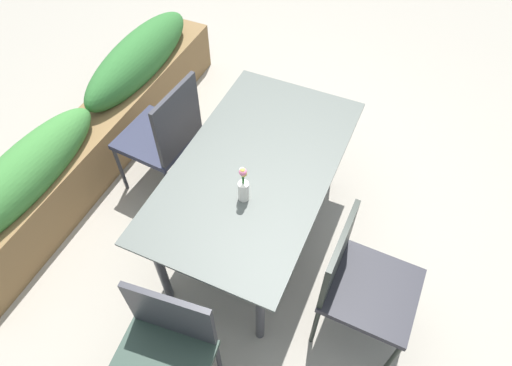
% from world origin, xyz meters
% --- Properties ---
extents(ground_plane, '(12.00, 12.00, 0.00)m').
position_xyz_m(ground_plane, '(0.00, 0.00, 0.00)').
color(ground_plane, gray).
extents(dining_table, '(1.61, 0.91, 0.76)m').
position_xyz_m(dining_table, '(-0.08, -0.08, 0.69)').
color(dining_table, '#4C514C').
rests_on(dining_table, ground).
extents(chair_end_left, '(0.54, 0.54, 0.86)m').
position_xyz_m(chair_end_left, '(-1.22, -0.07, 0.50)').
color(chair_end_left, '#2A3B32').
rests_on(chair_end_left, ground).
extents(chair_near_left, '(0.50, 0.50, 0.91)m').
position_xyz_m(chair_near_left, '(-0.44, -0.86, 0.54)').
color(chair_near_left, '#232329').
rests_on(chair_near_left, ground).
extents(chair_far_side, '(0.52, 0.52, 0.99)m').
position_xyz_m(chair_far_side, '(0.09, 0.70, 0.56)').
color(chair_far_side, '#26293D').
rests_on(chair_far_side, ground).
extents(flower_vase, '(0.06, 0.06, 0.26)m').
position_xyz_m(flower_vase, '(-0.34, -0.11, 0.88)').
color(flower_vase, silver).
rests_on(flower_vase, dining_table).
extents(planter_box, '(3.04, 0.38, 0.77)m').
position_xyz_m(planter_box, '(0.08, 1.36, 0.36)').
color(planter_box, brown).
rests_on(planter_box, ground).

